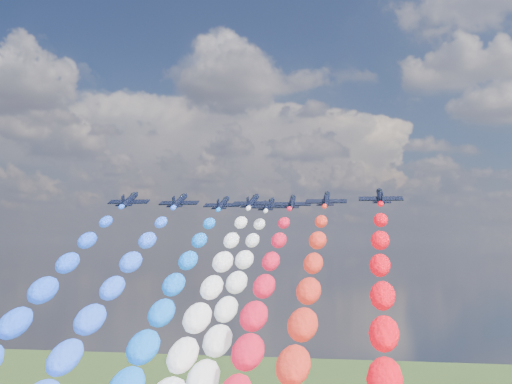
# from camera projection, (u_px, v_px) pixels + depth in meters

# --- Properties ---
(jet_0) EXTENTS (9.66, 12.85, 6.78)m
(jet_0) POSITION_uv_depth(u_px,v_px,m) (130.00, 200.00, 157.11)
(jet_0) COLOR black
(jet_1) EXTENTS (9.36, 12.63, 6.78)m
(jet_1) POSITION_uv_depth(u_px,v_px,m) (180.00, 201.00, 162.02)
(jet_1) COLOR black
(jet_2) EXTENTS (9.60, 12.81, 6.78)m
(jet_2) POSITION_uv_depth(u_px,v_px,m) (223.00, 203.00, 172.02)
(jet_2) COLOR black
(jet_3) EXTENTS (9.93, 13.05, 6.78)m
(jet_3) POSITION_uv_depth(u_px,v_px,m) (252.00, 201.00, 163.67)
(jet_3) COLOR black
(jet_4) EXTENTS (9.98, 13.08, 6.78)m
(jet_4) POSITION_uv_depth(u_px,v_px,m) (269.00, 205.00, 178.56)
(jet_4) COLOR black
(trail_4) EXTENTS (6.87, 121.16, 67.96)m
(trail_4) POSITION_uv_depth(u_px,v_px,m) (209.00, 379.00, 115.41)
(trail_4) COLOR white
(jet_5) EXTENTS (9.87, 13.00, 6.78)m
(jet_5) POSITION_uv_depth(u_px,v_px,m) (292.00, 202.00, 166.83)
(jet_5) COLOR black
(jet_6) EXTENTS (9.41, 12.67, 6.78)m
(jet_6) POSITION_uv_depth(u_px,v_px,m) (326.00, 199.00, 155.12)
(jet_6) COLOR black
(jet_7) EXTENTS (9.97, 13.07, 6.78)m
(jet_7) POSITION_uv_depth(u_px,v_px,m) (381.00, 197.00, 145.23)
(jet_7) COLOR black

